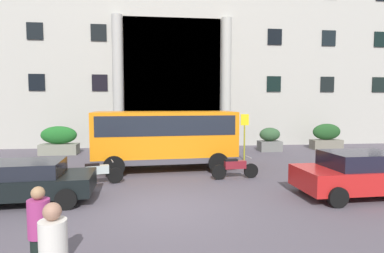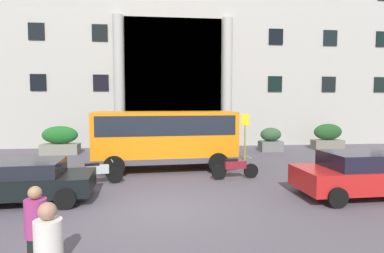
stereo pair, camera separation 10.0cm
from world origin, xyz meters
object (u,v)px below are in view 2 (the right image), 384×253
at_px(orange_minibus, 165,135).
at_px(motorcycle_far_end, 96,173).
at_px(parked_hatchback_near, 24,181).
at_px(parked_compact_extra, 360,174).
at_px(bus_stop_sign, 245,132).
at_px(hedge_planter_entrance_right, 60,141).
at_px(hedge_planter_east, 137,141).
at_px(pedestrian_woman_with_bag, 37,235).
at_px(hedge_planter_far_west, 271,140).
at_px(hedge_planter_far_east, 328,137).
at_px(motorcycle_near_kerb, 234,168).

distance_m(orange_minibus, motorcycle_far_end, 3.83).
bearing_deg(parked_hatchback_near, parked_compact_extra, -7.29).
bearing_deg(motorcycle_far_end, orange_minibus, 28.70).
distance_m(bus_stop_sign, parked_compact_extra, 7.08).
distance_m(orange_minibus, hedge_planter_entrance_right, 7.97).
bearing_deg(hedge_planter_east, parked_hatchback_near, -105.72).
bearing_deg(bus_stop_sign, hedge_planter_east, 150.42).
bearing_deg(hedge_planter_entrance_right, pedestrian_woman_with_bag, -74.19).
xyz_separation_m(hedge_planter_east, hedge_planter_far_west, (8.54, -0.52, 0.06)).
bearing_deg(hedge_planter_entrance_right, hedge_planter_far_west, -0.52).
distance_m(hedge_planter_entrance_right, pedestrian_woman_with_bag, 14.44).
relative_size(hedge_planter_far_west, pedestrian_woman_with_bag, 0.89).
height_order(hedge_planter_entrance_right, hedge_planter_far_east, same).
xyz_separation_m(orange_minibus, hedge_planter_far_west, (6.81, 4.77, -0.88)).
xyz_separation_m(hedge_planter_far_east, hedge_planter_far_west, (-4.10, -0.43, -0.10)).
xyz_separation_m(parked_compact_extra, motorcycle_far_end, (-8.97, 2.39, -0.30)).
relative_size(orange_minibus, hedge_planter_east, 3.88).
xyz_separation_m(hedge_planter_east, hedge_planter_entrance_right, (-4.52, -0.40, 0.15)).
bearing_deg(orange_minibus, hedge_planter_far_west, 31.24).
distance_m(hedge_planter_far_east, motorcycle_far_end, 15.61).
relative_size(bus_stop_sign, hedge_planter_far_east, 1.24).
xyz_separation_m(bus_stop_sign, hedge_planter_east, (-6.04, 3.43, -0.88)).
height_order(hedge_planter_far_east, parked_compact_extra, hedge_planter_far_east).
xyz_separation_m(hedge_planter_east, pedestrian_woman_with_bag, (-0.59, -14.30, 0.19)).
height_order(bus_stop_sign, motorcycle_far_end, bus_stop_sign).
relative_size(hedge_planter_east, hedge_planter_far_west, 1.11).
distance_m(hedge_planter_far_east, pedestrian_woman_with_bag, 19.41).
bearing_deg(pedestrian_woman_with_bag, hedge_planter_entrance_right, 0.80).
distance_m(hedge_planter_east, motorcycle_near_kerb, 8.68).
height_order(hedge_planter_far_east, motorcycle_near_kerb, hedge_planter_far_east).
xyz_separation_m(hedge_planter_far_east, parked_hatchback_near, (-15.36, -9.57, -0.15)).
xyz_separation_m(motorcycle_near_kerb, pedestrian_woman_with_bag, (-5.07, -6.87, 0.40)).
xyz_separation_m(bus_stop_sign, hedge_planter_far_west, (2.50, 2.91, -0.82)).
relative_size(motorcycle_near_kerb, pedestrian_woman_with_bag, 1.16).
bearing_deg(hedge_planter_far_west, hedge_planter_east, 176.52).
distance_m(hedge_planter_entrance_right, parked_hatchback_near, 9.43).
bearing_deg(parked_hatchback_near, orange_minibus, 39.92).
height_order(orange_minibus, hedge_planter_far_east, orange_minibus).
height_order(hedge_planter_far_east, motorcycle_far_end, hedge_planter_far_east).
relative_size(hedge_planter_east, parked_compact_extra, 0.40).
bearing_deg(orange_minibus, parked_compact_extra, -41.50).
bearing_deg(hedge_planter_far_east, hedge_planter_entrance_right, -178.95).
relative_size(hedge_planter_entrance_right, hedge_planter_far_west, 1.45).
xyz_separation_m(hedge_planter_far_east, pedestrian_woman_with_bag, (-13.23, -14.21, 0.03)).
bearing_deg(orange_minibus, pedestrian_woman_with_bag, -108.19).
xyz_separation_m(hedge_planter_east, motorcycle_near_kerb, (4.48, -7.43, -0.22)).
height_order(bus_stop_sign, motorcycle_near_kerb, bus_stop_sign).
xyz_separation_m(bus_stop_sign, hedge_planter_entrance_right, (-10.56, 3.03, -0.72)).
relative_size(bus_stop_sign, hedge_planter_entrance_right, 1.14).
relative_size(hedge_planter_far_west, parked_compact_extra, 0.36).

